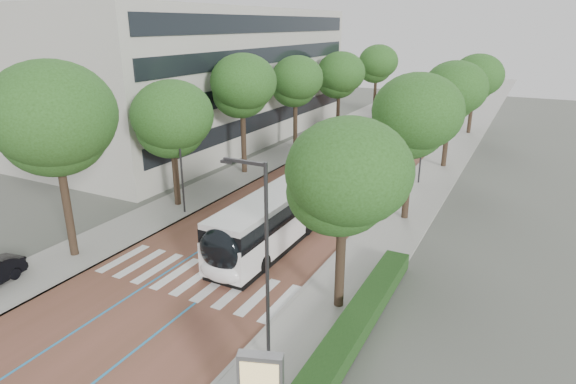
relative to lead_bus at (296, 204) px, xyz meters
name	(u,v)px	position (x,y,z in m)	size (l,w,h in m)	color
ground	(180,287)	(-1.84, -9.39, -1.63)	(160.00, 160.00, 0.00)	#51544C
road	(396,133)	(-1.84, 30.61, -1.62)	(11.00, 140.00, 0.02)	brown
sidewalk_left	(337,127)	(-9.34, 30.61, -1.57)	(4.00, 140.00, 0.12)	gray
sidewalk_right	(461,140)	(5.66, 30.61, -1.57)	(4.00, 140.00, 0.12)	gray
kerb_left	(352,129)	(-7.44, 30.61, -1.57)	(0.20, 140.00, 0.14)	gray
kerb_right	(444,138)	(3.76, 30.61, -1.57)	(0.20, 140.00, 0.14)	gray
zebra_crossing	(195,279)	(-1.64, -8.39, -1.60)	(10.55, 3.60, 0.01)	silver
lane_line_left	(383,132)	(-3.44, 30.61, -1.60)	(0.12, 126.00, 0.01)	teal
lane_line_right	(409,135)	(-0.24, 30.61, -1.60)	(0.12, 126.00, 0.01)	teal
office_building	(199,75)	(-21.31, 18.61, 5.37)	(18.11, 40.00, 14.00)	#ADAAA0
hedge	(353,328)	(7.26, -9.39, -1.11)	(1.20, 14.00, 0.80)	#173B14
streetlight_near	(263,251)	(4.78, -12.39, 3.19)	(1.82, 0.20, 8.00)	#2D2E30
streetlight_far	(421,126)	(4.78, 12.61, 3.19)	(1.82, 0.20, 8.00)	#2D2E30
lamp_post_left	(180,156)	(-7.94, -1.39, 2.49)	(0.14, 0.14, 8.00)	#2D2E30
trees_left	(276,88)	(-9.34, 14.54, 5.12)	(6.38, 61.07, 10.25)	black
trees_right	(440,105)	(5.86, 13.66, 4.75)	(5.76, 47.55, 9.10)	black
lead_bus	(296,204)	(0.00, 0.00, 0.00)	(2.57, 18.40, 3.20)	black
bus_queued_0	(374,150)	(0.14, 15.71, 0.00)	(2.67, 12.43, 3.20)	white
bus_queued_1	(408,123)	(-0.13, 29.22, 0.00)	(2.72, 12.44, 3.20)	white
bus_queued_2	(432,107)	(-0.12, 42.30, 0.00)	(2.64, 12.42, 3.20)	white
bus_queued_3	(452,96)	(0.52, 54.69, 0.00)	(3.29, 12.53, 3.20)	white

